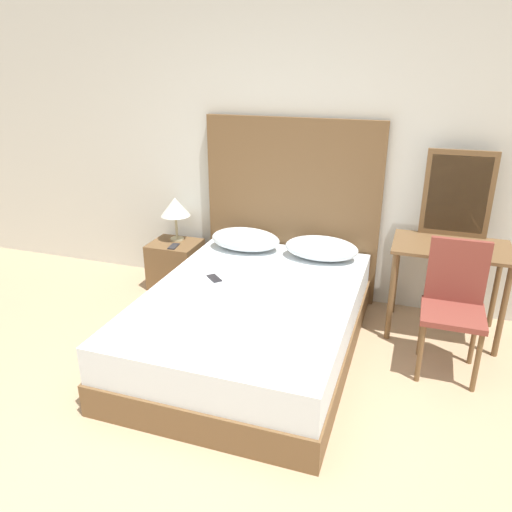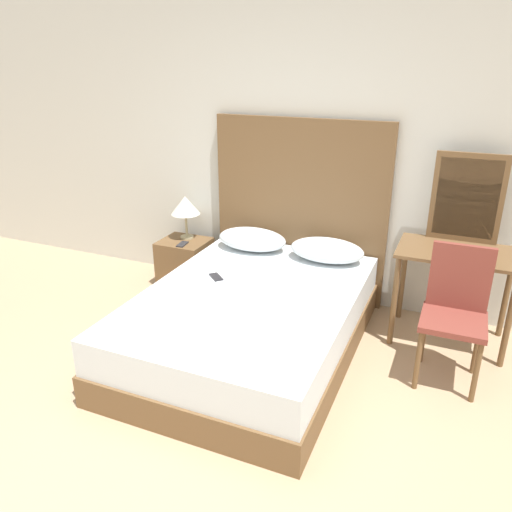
{
  "view_description": "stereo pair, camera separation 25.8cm",
  "coord_description": "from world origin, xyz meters",
  "px_view_note": "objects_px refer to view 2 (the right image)",
  "views": [
    {
      "loc": [
        1.07,
        -1.55,
        2.1
      ],
      "look_at": [
        -0.02,
        1.67,
        0.74
      ],
      "focal_mm": 35.0,
      "sensor_mm": 36.0,
      "label": 1
    },
    {
      "loc": [
        1.32,
        -1.46,
        2.1
      ],
      "look_at": [
        -0.02,
        1.67,
        0.74
      ],
      "focal_mm": 35.0,
      "sensor_mm": 36.0,
      "label": 2
    }
  ],
  "objects_px": {
    "bed": "(250,322)",
    "table_lamp": "(185,206)",
    "phone_on_bed": "(216,277)",
    "nightstand": "(185,262)",
    "phone_on_nightstand": "(182,244)",
    "vanity_desk": "(456,267)",
    "chair": "(456,306)"
  },
  "relations": [
    {
      "from": "phone_on_bed",
      "to": "nightstand",
      "type": "bearing_deg",
      "value": 135.04
    },
    {
      "from": "phone_on_nightstand",
      "to": "phone_on_bed",
      "type": "bearing_deg",
      "value": -42.51
    },
    {
      "from": "phone_on_nightstand",
      "to": "table_lamp",
      "type": "bearing_deg",
      "value": 107.16
    },
    {
      "from": "nightstand",
      "to": "phone_on_nightstand",
      "type": "height_order",
      "value": "phone_on_nightstand"
    },
    {
      "from": "phone_on_nightstand",
      "to": "chair",
      "type": "height_order",
      "value": "chair"
    },
    {
      "from": "chair",
      "to": "vanity_desk",
      "type": "bearing_deg",
      "value": 93.76
    },
    {
      "from": "nightstand",
      "to": "phone_on_nightstand",
      "type": "xyz_separation_m",
      "value": [
        0.04,
        -0.1,
        0.23
      ]
    },
    {
      "from": "bed",
      "to": "chair",
      "type": "relative_size",
      "value": 2.26
    },
    {
      "from": "phone_on_bed",
      "to": "vanity_desk",
      "type": "relative_size",
      "value": 0.18
    },
    {
      "from": "bed",
      "to": "table_lamp",
      "type": "xyz_separation_m",
      "value": [
        -1.09,
        0.94,
        0.53
      ]
    },
    {
      "from": "bed",
      "to": "phone_on_bed",
      "type": "height_order",
      "value": "phone_on_bed"
    },
    {
      "from": "nightstand",
      "to": "table_lamp",
      "type": "relative_size",
      "value": 1.08
    },
    {
      "from": "bed",
      "to": "vanity_desk",
      "type": "relative_size",
      "value": 2.45
    },
    {
      "from": "vanity_desk",
      "to": "chair",
      "type": "bearing_deg",
      "value": -86.24
    },
    {
      "from": "table_lamp",
      "to": "nightstand",
      "type": "bearing_deg",
      "value": -81.83
    },
    {
      "from": "vanity_desk",
      "to": "bed",
      "type": "bearing_deg",
      "value": -151.19
    },
    {
      "from": "phone_on_bed",
      "to": "table_lamp",
      "type": "distance_m",
      "value": 1.13
    },
    {
      "from": "phone_on_bed",
      "to": "table_lamp",
      "type": "height_order",
      "value": "table_lamp"
    },
    {
      "from": "vanity_desk",
      "to": "phone_on_nightstand",
      "type": "bearing_deg",
      "value": 179.72
    },
    {
      "from": "table_lamp",
      "to": "phone_on_bed",
      "type": "bearing_deg",
      "value": -47.51
    },
    {
      "from": "nightstand",
      "to": "bed",
      "type": "bearing_deg",
      "value": -38.61
    },
    {
      "from": "table_lamp",
      "to": "chair",
      "type": "distance_m",
      "value": 2.6
    },
    {
      "from": "bed",
      "to": "phone_on_bed",
      "type": "distance_m",
      "value": 0.46
    },
    {
      "from": "table_lamp",
      "to": "chair",
      "type": "relative_size",
      "value": 0.44
    },
    {
      "from": "bed",
      "to": "nightstand",
      "type": "bearing_deg",
      "value": 141.39
    },
    {
      "from": "nightstand",
      "to": "phone_on_nightstand",
      "type": "distance_m",
      "value": 0.25
    },
    {
      "from": "phone_on_nightstand",
      "to": "vanity_desk",
      "type": "xyz_separation_m",
      "value": [
        2.41,
        -0.01,
        0.17
      ]
    },
    {
      "from": "bed",
      "to": "vanity_desk",
      "type": "height_order",
      "value": "vanity_desk"
    },
    {
      "from": "phone_on_bed",
      "to": "phone_on_nightstand",
      "type": "xyz_separation_m",
      "value": [
        -0.68,
        0.63,
        -0.04
      ]
    },
    {
      "from": "phone_on_bed",
      "to": "nightstand",
      "type": "relative_size",
      "value": 0.35
    },
    {
      "from": "phone_on_bed",
      "to": "nightstand",
      "type": "distance_m",
      "value": 1.06
    },
    {
      "from": "bed",
      "to": "chair",
      "type": "xyz_separation_m",
      "value": [
        1.4,
        0.26,
        0.3
      ]
    }
  ]
}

